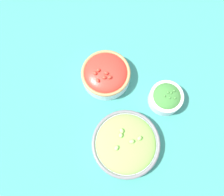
# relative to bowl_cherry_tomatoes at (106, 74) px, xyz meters

# --- Properties ---
(ground_plane) EXTENTS (3.00, 3.00, 0.00)m
(ground_plane) POSITION_rel_bowl_cherry_tomatoes_xyz_m (0.07, -0.04, -0.04)
(ground_plane) COLOR #337F75
(bowl_cherry_tomatoes) EXTENTS (0.17, 0.17, 0.08)m
(bowl_cherry_tomatoes) POSITION_rel_bowl_cherry_tomatoes_xyz_m (0.00, 0.00, 0.00)
(bowl_cherry_tomatoes) COLOR silver
(bowl_cherry_tomatoes) RESTS_ON ground_plane
(bowl_lettuce) EXTENTS (0.22, 0.22, 0.07)m
(bowl_lettuce) POSITION_rel_bowl_cherry_tomatoes_xyz_m (0.21, -0.12, -0.01)
(bowl_lettuce) COLOR #B2C1CC
(bowl_lettuce) RESTS_ON ground_plane
(bowl_broccoli) EXTENTS (0.11, 0.11, 0.07)m
(bowl_broccoli) POSITION_rel_bowl_cherry_tomatoes_xyz_m (0.20, 0.09, -0.00)
(bowl_broccoli) COLOR silver
(bowl_broccoli) RESTS_ON ground_plane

